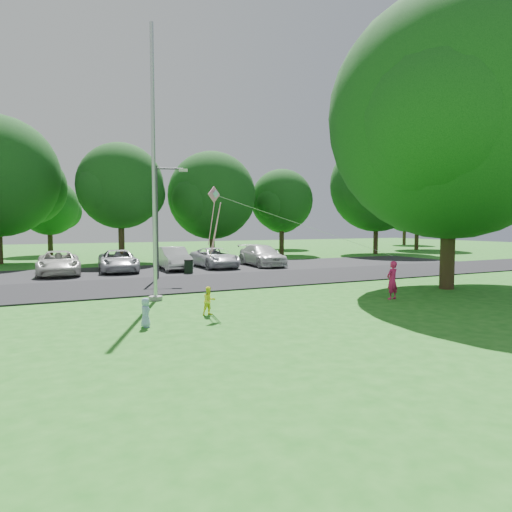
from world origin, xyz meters
name	(u,v)px	position (x,y,z in m)	size (l,w,h in m)	color
ground	(309,316)	(0.00, 0.00, 0.00)	(120.00, 120.00, 0.00)	#216E1D
park_road	(207,282)	(0.00, 9.00, 0.03)	(60.00, 6.00, 0.06)	black
parking_strip	(170,270)	(0.00, 15.50, 0.03)	(42.00, 7.00, 0.06)	black
flagpole	(154,187)	(-3.50, 5.00, 4.17)	(0.50, 0.50, 10.00)	#B7BABF
street_lamp	(162,212)	(-1.62, 11.19, 3.46)	(1.55, 0.70, 5.75)	#3F3F44
trash_can	(189,267)	(0.36, 13.00, 0.41)	(0.52, 0.52, 0.82)	black
big_tree	(452,124)	(8.59, 2.31, 7.08)	(10.94, 10.42, 12.58)	#332316
tree_row	(159,187)	(1.59, 24.23, 5.71)	(64.35, 11.94, 10.88)	#332316
horizon_trees	(159,209)	(4.06, 33.88, 4.30)	(77.46, 7.20, 7.02)	#332316
parked_cars	(169,259)	(-0.11, 15.44, 0.72)	(14.72, 5.17, 1.38)	silver
woman	(392,280)	(4.54, 1.32, 0.72)	(0.53, 0.35, 1.44)	#DE1D61
child_yellow	(209,301)	(-2.68, 1.55, 0.44)	(0.43, 0.34, 0.89)	#FFFC28
child_blue	(145,313)	(-4.83, 0.73, 0.41)	(0.40, 0.26, 0.81)	#8DA7D8
kite	(220,210)	(-1.83, 2.67, 3.31)	(6.84, 1.65, 2.45)	pink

